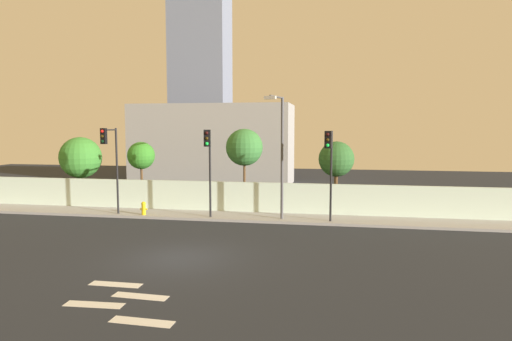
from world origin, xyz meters
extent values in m
plane|color=#22262C|center=(0.00, 0.00, 0.00)|extent=(80.00, 80.00, 0.00)
cube|color=#9A9A9A|center=(0.00, 8.20, 0.07)|extent=(36.00, 2.40, 0.15)
cube|color=silver|center=(0.00, 9.49, 1.05)|extent=(36.00, 0.18, 1.80)
cube|color=silver|center=(1.00, -5.80, 0.00)|extent=(1.82, 0.51, 0.01)
cube|color=silver|center=(-0.91, -4.95, 0.00)|extent=(1.82, 0.52, 0.01)
cube|color=silver|center=(0.17, -4.10, 0.00)|extent=(1.82, 0.52, 0.01)
cube|color=silver|center=(-1.10, -3.25, 0.00)|extent=(1.80, 0.44, 0.01)
cylinder|color=black|center=(-6.55, 7.55, 2.69)|extent=(0.12, 0.12, 5.07)
cylinder|color=black|center=(-6.66, 7.03, 5.12)|extent=(0.29, 1.05, 0.08)
cube|color=black|center=(-6.76, 6.52, 4.77)|extent=(0.37, 0.26, 0.90)
sphere|color=red|center=(-6.79, 6.40, 5.04)|extent=(0.18, 0.18, 0.18)
sphere|color=#33260A|center=(-6.79, 6.40, 4.76)|extent=(0.18, 0.18, 0.18)
sphere|color=black|center=(-6.79, 6.40, 4.48)|extent=(0.18, 0.18, 0.18)
cylinder|color=black|center=(-0.87, 7.55, 2.64)|extent=(0.12, 0.12, 4.99)
cylinder|color=black|center=(-0.75, 6.89, 5.04)|extent=(0.31, 1.34, 0.08)
cube|color=black|center=(-0.64, 6.23, 4.69)|extent=(0.37, 0.26, 0.90)
sphere|color=black|center=(-0.62, 6.11, 4.96)|extent=(0.18, 0.18, 0.18)
sphere|color=#33260A|center=(-0.62, 6.11, 4.68)|extent=(0.18, 0.18, 0.18)
sphere|color=#19F24C|center=(-0.62, 6.11, 4.40)|extent=(0.18, 0.18, 0.18)
cylinder|color=black|center=(5.92, 7.55, 2.62)|extent=(0.12, 0.12, 4.93)
cylinder|color=black|center=(5.83, 7.05, 4.98)|extent=(0.26, 1.02, 0.08)
cube|color=black|center=(5.74, 6.54, 4.63)|extent=(0.37, 0.26, 0.90)
sphere|color=black|center=(5.72, 6.42, 4.90)|extent=(0.18, 0.18, 0.18)
sphere|color=#33260A|center=(5.72, 6.42, 4.62)|extent=(0.18, 0.18, 0.18)
sphere|color=#19F24C|center=(5.72, 6.42, 4.34)|extent=(0.18, 0.18, 0.18)
cylinder|color=#4C4C51|center=(3.23, 7.75, 3.53)|extent=(0.16, 0.16, 6.77)
cylinder|color=#4C4C51|center=(3.03, 6.77, 6.87)|extent=(0.50, 1.98, 0.10)
cube|color=beige|center=(2.83, 5.79, 6.77)|extent=(0.64, 0.36, 0.16)
cylinder|color=gold|center=(-4.89, 7.44, 0.46)|extent=(0.24, 0.24, 0.62)
sphere|color=gold|center=(-4.89, 7.44, 0.80)|extent=(0.26, 0.26, 0.26)
cylinder|color=gold|center=(-5.06, 7.44, 0.49)|extent=(0.10, 0.09, 0.09)
cylinder|color=gold|center=(-4.72, 7.44, 0.49)|extent=(0.10, 0.09, 0.09)
cylinder|color=brown|center=(-10.91, 10.83, 1.23)|extent=(0.19, 0.19, 2.45)
sphere|color=#39832E|center=(-10.91, 10.83, 3.22)|extent=(2.79, 2.79, 2.79)
cylinder|color=brown|center=(-6.52, 10.83, 1.45)|extent=(0.16, 0.16, 2.91)
sphere|color=#358426|center=(-6.52, 10.83, 3.41)|extent=(1.81, 1.81, 1.81)
cylinder|color=brown|center=(0.46, 10.83, 1.68)|extent=(0.15, 0.15, 3.36)
sphere|color=#387937|center=(0.46, 10.83, 4.00)|extent=(2.35, 2.35, 2.35)
cylinder|color=brown|center=(6.21, 10.83, 1.37)|extent=(0.22, 0.22, 2.73)
sphere|color=#2F612C|center=(6.21, 10.83, 3.33)|extent=(2.17, 2.17, 2.17)
cube|color=#9F9F9F|center=(-5.08, 23.49, 3.68)|extent=(14.62, 6.00, 7.36)
cube|color=slate|center=(-9.90, 35.49, 15.74)|extent=(6.68, 5.00, 31.48)
camera|label=1|loc=(6.06, -16.64, 5.25)|focal=31.09mm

